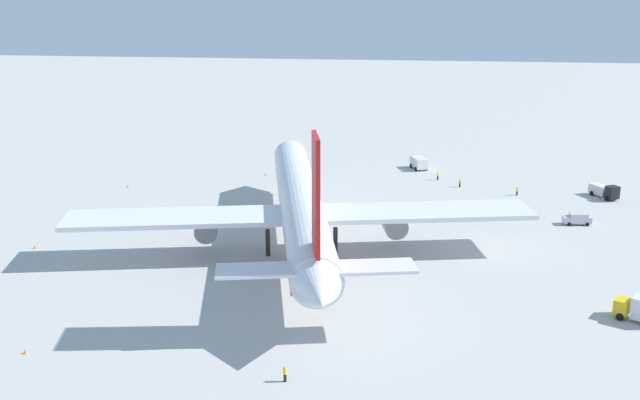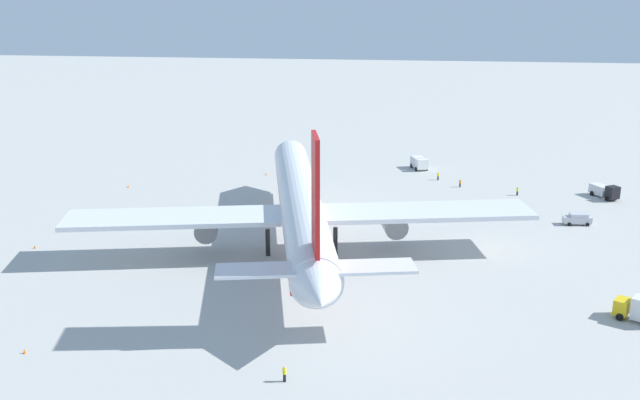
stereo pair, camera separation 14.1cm
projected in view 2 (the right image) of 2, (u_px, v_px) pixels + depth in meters
The scene contains 14 objects.
ground_plane at pixel (301, 247), 117.24m from camera, with size 600.00×600.00×0.00m, color #B2B2AD.
airliner at pixel (301, 206), 113.97m from camera, with size 75.79×70.09×23.80m.
service_truck_0 at pixel (640, 309), 91.04m from camera, with size 4.60×5.81×3.16m.
service_truck_1 at pixel (419, 162), 166.25m from camera, with size 5.66×4.06×2.62m.
service_truck_2 at pixel (605, 191), 143.85m from camera, with size 6.53×4.91×2.78m.
service_van at pixel (577, 219), 127.98m from camera, with size 2.44×4.79×1.97m.
ground_worker_0 at pixel (517, 191), 145.70m from camera, with size 0.45×0.45×1.68m.
ground_worker_2 at pixel (438, 176), 157.09m from camera, with size 0.45×0.45×1.69m.
ground_worker_3 at pixel (284, 374), 77.44m from camera, with size 0.42×0.42×1.78m.
ground_worker_4 at pixel (460, 183), 151.66m from camera, with size 0.45×0.45×1.61m.
traffic_cone_0 at pixel (128, 186), 151.49m from camera, with size 0.36×0.36×0.55m, color orange.
traffic_cone_1 at pixel (24, 351), 83.48m from camera, with size 0.36×0.36×0.55m, color orange.
traffic_cone_2 at pixel (266, 174), 161.23m from camera, with size 0.36×0.36×0.55m, color orange.
traffic_cone_3 at pixel (35, 247), 116.68m from camera, with size 0.36×0.36×0.55m, color orange.
Camera 2 is at (-109.25, -17.50, 39.59)m, focal length 42.23 mm.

